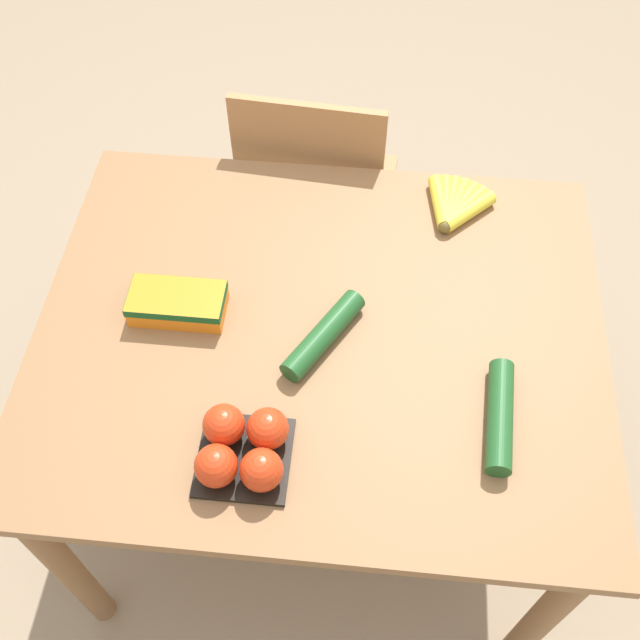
# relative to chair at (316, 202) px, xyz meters

# --- Properties ---
(ground_plane) EXTENTS (12.00, 12.00, 0.00)m
(ground_plane) POSITION_rel_chair_xyz_m (0.07, -0.65, -0.47)
(ground_plane) COLOR gray
(dining_table) EXTENTS (1.18, 0.97, 0.78)m
(dining_table) POSITION_rel_chair_xyz_m (0.07, -0.65, 0.20)
(dining_table) COLOR olive
(dining_table) RESTS_ON ground_plane
(chair) EXTENTS (0.45, 0.43, 0.92)m
(chair) POSITION_rel_chair_xyz_m (0.00, 0.00, 0.00)
(chair) COLOR #A87547
(chair) RESTS_ON ground_plane
(banana_bunch) EXTENTS (0.16, 0.16, 0.04)m
(banana_bunch) POSITION_rel_chair_xyz_m (0.35, -0.29, 0.32)
(banana_bunch) COLOR brown
(banana_bunch) RESTS_ON dining_table
(tomato_pack) EXTENTS (0.17, 0.17, 0.09)m
(tomato_pack) POSITION_rel_chair_xyz_m (-0.04, -0.96, 0.35)
(tomato_pack) COLOR black
(tomato_pack) RESTS_ON dining_table
(carrot_bag) EXTENTS (0.20, 0.10, 0.06)m
(carrot_bag) POSITION_rel_chair_xyz_m (-0.23, -0.64, 0.34)
(carrot_bag) COLOR orange
(carrot_bag) RESTS_ON dining_table
(cucumber_near) EXTENTS (0.16, 0.22, 0.05)m
(cucumber_near) POSITION_rel_chair_xyz_m (0.08, -0.68, 0.33)
(cucumber_near) COLOR #1E5123
(cucumber_near) RESTS_ON dining_table
(cucumber_far) EXTENTS (0.06, 0.23, 0.05)m
(cucumber_far) POSITION_rel_chair_xyz_m (0.43, -0.84, 0.33)
(cucumber_far) COLOR #1E5123
(cucumber_far) RESTS_ON dining_table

